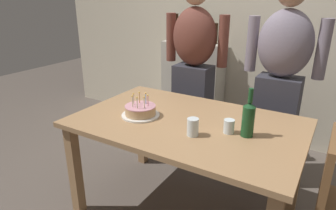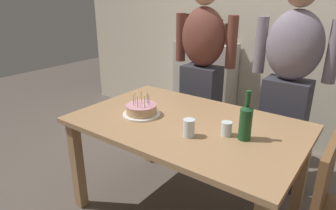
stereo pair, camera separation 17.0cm
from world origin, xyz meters
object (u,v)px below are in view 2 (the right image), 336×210
object	(u,v)px
birthday_cake	(141,110)
water_glass_near	(189,128)
wine_bottle	(246,121)
water_glass_far	(226,129)
person_woman_cardigan	(288,85)
person_man_bearded	(202,71)

from	to	relation	value
birthday_cake	water_glass_near	world-z (taller)	birthday_cake
wine_bottle	water_glass_far	bearing A→B (deg)	-171.05
water_glass_near	person_woman_cardigan	size ratio (longest dim) A/B	0.07
person_woman_cardigan	wine_bottle	bearing A→B (deg)	89.18
water_glass_far	person_woman_cardigan	xyz separation A→B (m)	(0.12, 0.82, 0.09)
wine_bottle	person_man_bearded	distance (m)	1.10
water_glass_near	water_glass_far	world-z (taller)	water_glass_near
water_glass_far	person_man_bearded	distance (m)	1.05
birthday_cake	water_glass_near	distance (m)	0.45
person_man_bearded	water_glass_near	bearing A→B (deg)	116.34
water_glass_near	person_man_bearded	world-z (taller)	person_man_bearded
water_glass_far	person_woman_cardigan	bearing A→B (deg)	81.78
water_glass_near	water_glass_far	bearing A→B (deg)	39.97
birthday_cake	water_glass_near	bearing A→B (deg)	-10.55
water_glass_far	wine_bottle	world-z (taller)	wine_bottle
water_glass_far	wine_bottle	distance (m)	0.13
water_glass_near	birthday_cake	bearing A→B (deg)	169.45
wine_bottle	person_woman_cardigan	bearing A→B (deg)	89.18
water_glass_far	person_woman_cardigan	size ratio (longest dim) A/B	0.05
water_glass_far	person_man_bearded	bearing A→B (deg)	128.42
water_glass_far	person_woman_cardigan	distance (m)	0.83
person_woman_cardigan	water_glass_far	bearing A→B (deg)	81.78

